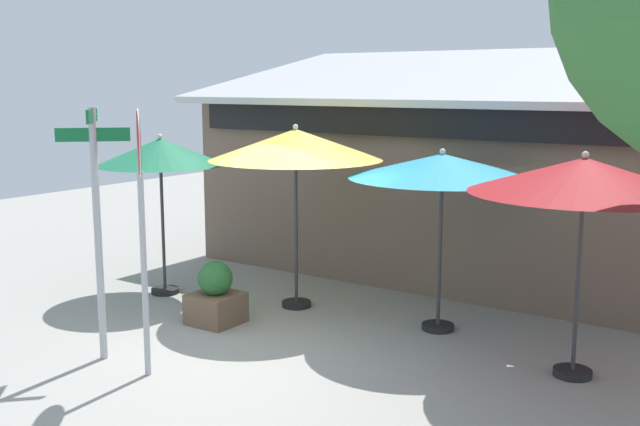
{
  "coord_description": "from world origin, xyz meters",
  "views": [
    {
      "loc": [
        5.9,
        -7.05,
        3.33
      ],
      "look_at": [
        0.2,
        1.2,
        1.6
      ],
      "focal_mm": 42.34,
      "sensor_mm": 36.0,
      "label": 1
    }
  ],
  "objects_px": {
    "street_sign_post": "(97,208)",
    "patio_umbrella_crimson_far_right": "(584,177)",
    "stop_sign": "(141,194)",
    "patio_umbrella_mustard_center": "(296,145)",
    "patio_umbrella_teal_right": "(442,167)",
    "patio_umbrella_forest_green_left": "(160,153)",
    "sidewalk_planter": "(216,297)"
  },
  "relations": [
    {
      "from": "street_sign_post",
      "to": "patio_umbrella_crimson_far_right",
      "type": "distance_m",
      "value": 5.61
    },
    {
      "from": "patio_umbrella_teal_right",
      "to": "sidewalk_planter",
      "type": "bearing_deg",
      "value": -150.67
    },
    {
      "from": "street_sign_post",
      "to": "patio_umbrella_crimson_far_right",
      "type": "relative_size",
      "value": 1.18
    },
    {
      "from": "street_sign_post",
      "to": "stop_sign",
      "type": "bearing_deg",
      "value": -4.52
    },
    {
      "from": "stop_sign",
      "to": "patio_umbrella_crimson_far_right",
      "type": "relative_size",
      "value": 1.18
    },
    {
      "from": "patio_umbrella_forest_green_left",
      "to": "stop_sign",
      "type": "bearing_deg",
      "value": -47.08
    },
    {
      "from": "street_sign_post",
      "to": "patio_umbrella_crimson_far_right",
      "type": "bearing_deg",
      "value": 28.72
    },
    {
      "from": "street_sign_post",
      "to": "stop_sign",
      "type": "xyz_separation_m",
      "value": [
        0.85,
        -0.07,
        0.25
      ]
    },
    {
      "from": "stop_sign",
      "to": "patio_umbrella_mustard_center",
      "type": "bearing_deg",
      "value": 93.52
    },
    {
      "from": "patio_umbrella_mustard_center",
      "to": "patio_umbrella_teal_right",
      "type": "relative_size",
      "value": 1.1
    },
    {
      "from": "stop_sign",
      "to": "patio_umbrella_mustard_center",
      "type": "height_order",
      "value": "stop_sign"
    },
    {
      "from": "patio_umbrella_mustard_center",
      "to": "patio_umbrella_forest_green_left",
      "type": "bearing_deg",
      "value": -164.3
    },
    {
      "from": "patio_umbrella_mustard_center",
      "to": "sidewalk_planter",
      "type": "bearing_deg",
      "value": -109.41
    },
    {
      "from": "patio_umbrella_forest_green_left",
      "to": "patio_umbrella_crimson_far_right",
      "type": "distance_m",
      "value": 6.43
    },
    {
      "from": "street_sign_post",
      "to": "sidewalk_planter",
      "type": "bearing_deg",
      "value": 83.52
    },
    {
      "from": "patio_umbrella_mustard_center",
      "to": "patio_umbrella_crimson_far_right",
      "type": "xyz_separation_m",
      "value": [
        4.25,
        -0.4,
        -0.12
      ]
    },
    {
      "from": "patio_umbrella_forest_green_left",
      "to": "sidewalk_planter",
      "type": "xyz_separation_m",
      "value": [
        1.72,
        -0.68,
        -1.87
      ]
    },
    {
      "from": "stop_sign",
      "to": "patio_umbrella_crimson_far_right",
      "type": "height_order",
      "value": "stop_sign"
    },
    {
      "from": "street_sign_post",
      "to": "patio_umbrella_forest_green_left",
      "type": "distance_m",
      "value": 2.93
    },
    {
      "from": "stop_sign",
      "to": "patio_umbrella_mustard_center",
      "type": "xyz_separation_m",
      "value": [
        -0.19,
        3.16,
        0.32
      ]
    },
    {
      "from": "patio_umbrella_teal_right",
      "to": "patio_umbrella_mustard_center",
      "type": "bearing_deg",
      "value": -174.24
    },
    {
      "from": "street_sign_post",
      "to": "sidewalk_planter",
      "type": "distance_m",
      "value": 2.34
    },
    {
      "from": "patio_umbrella_mustard_center",
      "to": "patio_umbrella_teal_right",
      "type": "xyz_separation_m",
      "value": [
        2.24,
        0.23,
        -0.2
      ]
    },
    {
      "from": "patio_umbrella_forest_green_left",
      "to": "patio_umbrella_crimson_far_right",
      "type": "relative_size",
      "value": 0.98
    },
    {
      "from": "street_sign_post",
      "to": "patio_umbrella_mustard_center",
      "type": "relative_size",
      "value": 1.11
    },
    {
      "from": "patio_umbrella_forest_green_left",
      "to": "street_sign_post",
      "type": "bearing_deg",
      "value": -58.56
    },
    {
      "from": "stop_sign",
      "to": "patio_umbrella_teal_right",
      "type": "bearing_deg",
      "value": 58.84
    },
    {
      "from": "patio_umbrella_mustard_center",
      "to": "patio_umbrella_crimson_far_right",
      "type": "distance_m",
      "value": 4.27
    },
    {
      "from": "patio_umbrella_teal_right",
      "to": "patio_umbrella_crimson_far_right",
      "type": "relative_size",
      "value": 0.96
    },
    {
      "from": "street_sign_post",
      "to": "stop_sign",
      "type": "relative_size",
      "value": 1.0
    },
    {
      "from": "stop_sign",
      "to": "patio_umbrella_forest_green_left",
      "type": "bearing_deg",
      "value": 132.92
    },
    {
      "from": "patio_umbrella_teal_right",
      "to": "sidewalk_planter",
      "type": "distance_m",
      "value": 3.6
    }
  ]
}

